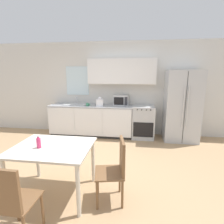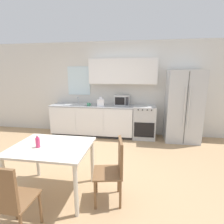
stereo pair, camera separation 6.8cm
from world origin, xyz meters
The scene contains 13 objects.
ground_plane centered at (0.00, 0.00, 0.00)m, with size 12.00×12.00×0.00m, color tan.
wall_back centered at (0.08, 2.35, 1.44)m, with size 12.00×0.38×2.70m.
kitchen_counter centered at (-0.39, 2.05, 0.46)m, with size 2.41×0.64×0.91m.
oven_range centered at (1.12, 2.06, 0.46)m, with size 0.61×0.62×0.92m.
refrigerator centered at (2.13, 2.02, 0.95)m, with size 0.88×0.72×1.90m.
kitchen_sink centered at (-0.86, 2.06, 0.92)m, with size 0.65×0.42×0.20m.
microwave centered at (0.48, 2.17, 1.05)m, with size 0.42×0.33×0.29m.
coffee_mug centered at (-0.44, 1.90, 0.95)m, with size 0.12×0.09×0.09m.
grocery_bag_0 centered at (-0.10, 1.92, 1.02)m, with size 0.20×0.18×0.27m.
dining_table centered at (-0.28, -0.57, 0.67)m, with size 1.12×0.89×0.77m.
dining_chair_near centered at (-0.35, -1.40, 0.54)m, with size 0.40×0.40×0.93m.
dining_chair_side centered at (0.66, -0.59, 0.54)m, with size 0.47×0.47×0.93m.
drink_bottle centered at (-0.44, -0.65, 0.85)m, with size 0.06×0.06×0.19m.
Camera 2 is at (0.97, -2.79, 1.81)m, focal length 28.00 mm.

